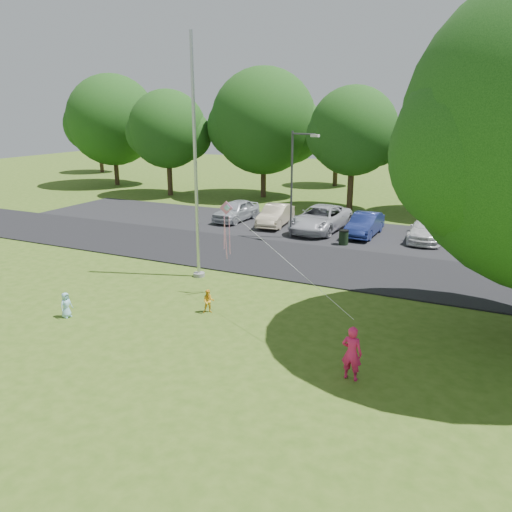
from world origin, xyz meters
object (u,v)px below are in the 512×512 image
at_px(flagpole, 196,182).
at_px(kite, 229,222).
at_px(child_yellow, 209,301).
at_px(woman, 352,353).
at_px(street_lamp, 295,176).
at_px(child_blue, 66,305).
at_px(trash_can, 344,238).

bearing_deg(flagpole, kite, -33.03).
bearing_deg(child_yellow, woman, -52.14).
distance_m(street_lamp, child_blue, 14.53).
height_order(street_lamp, kite, street_lamp).
height_order(woman, child_blue, woman).
bearing_deg(trash_can, child_yellow, -99.39).
relative_size(flagpole, child_blue, 10.92).
relative_size(child_blue, kite, 0.14).
bearing_deg(trash_can, kite, -101.59).
bearing_deg(kite, woman, -49.00).
bearing_deg(street_lamp, trash_can, 8.02).
distance_m(trash_can, child_yellow, 11.29).
relative_size(flagpole, street_lamp, 1.68).
bearing_deg(child_blue, woman, -82.24).
relative_size(flagpole, kite, 1.56).
xyz_separation_m(trash_can, child_blue, (-6.16, -13.63, 0.03)).
xyz_separation_m(trash_can, kite, (-1.91, -9.33, 2.54)).
bearing_deg(kite, flagpole, 133.15).
distance_m(woman, child_yellow, 6.30).
bearing_deg(woman, child_yellow, -18.40).
distance_m(flagpole, child_yellow, 5.60).
height_order(flagpole, trash_can, flagpole).
relative_size(child_yellow, child_blue, 0.95).
relative_size(flagpole, trash_can, 11.68).
bearing_deg(flagpole, trash_can, 60.93).
height_order(trash_can, kite, kite).
relative_size(woman, child_yellow, 1.77).
bearing_deg(flagpole, child_blue, -107.44).
height_order(flagpole, child_blue, flagpole).
height_order(trash_can, woman, woman).
bearing_deg(kite, child_blue, -148.48).
distance_m(woman, kite, 7.56).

